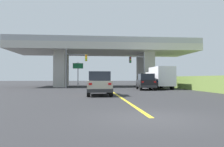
# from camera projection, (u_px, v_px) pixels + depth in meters

# --- Properties ---
(ground) EXTENTS (160.00, 160.00, 0.00)m
(ground) POSITION_uv_depth(u_px,v_px,m) (104.00, 86.00, 37.75)
(ground) COLOR #2B2B2D
(overpass_bridge) EXTENTS (31.15, 10.75, 7.96)m
(overpass_bridge) POSITION_uv_depth(u_px,v_px,m) (104.00, 55.00, 37.87)
(overpass_bridge) COLOR #B7B5AD
(overpass_bridge) RESTS_ON ground
(lane_divider_stripe) EXTENTS (0.20, 27.07, 0.01)m
(lane_divider_stripe) POSITION_uv_depth(u_px,v_px,m) (114.00, 93.00, 21.29)
(lane_divider_stripe) COLOR yellow
(lane_divider_stripe) RESTS_ON ground
(suv_lead) EXTENTS (2.03, 4.26, 2.02)m
(suv_lead) POSITION_uv_depth(u_px,v_px,m) (99.00, 84.00, 18.20)
(suv_lead) COLOR #B7B29E
(suv_lead) RESTS_ON ground
(suv_crossing) EXTENTS (2.37, 4.81, 2.02)m
(suv_crossing) POSITION_uv_depth(u_px,v_px,m) (146.00, 82.00, 26.85)
(suv_crossing) COLOR black
(suv_crossing) RESTS_ON ground
(box_truck) EXTENTS (2.33, 6.41, 2.96)m
(box_truck) POSITION_uv_depth(u_px,v_px,m) (160.00, 77.00, 29.11)
(box_truck) COLOR silver
(box_truck) RESTS_ON ground
(traffic_signal_nearside) EXTENTS (2.46, 0.36, 5.43)m
(traffic_signal_nearside) POSITION_uv_depth(u_px,v_px,m) (139.00, 66.00, 32.95)
(traffic_signal_nearside) COLOR slate
(traffic_signal_nearside) RESTS_ON ground
(traffic_signal_farside) EXTENTS (3.16, 0.36, 5.83)m
(traffic_signal_farside) POSITION_uv_depth(u_px,v_px,m) (73.00, 64.00, 31.27)
(traffic_signal_farside) COLOR #56595E
(traffic_signal_farside) RESTS_ON ground
(highway_sign) EXTENTS (1.74, 0.17, 4.16)m
(highway_sign) POSITION_uv_depth(u_px,v_px,m) (78.00, 69.00, 35.66)
(highway_sign) COLOR slate
(highway_sign) RESTS_ON ground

